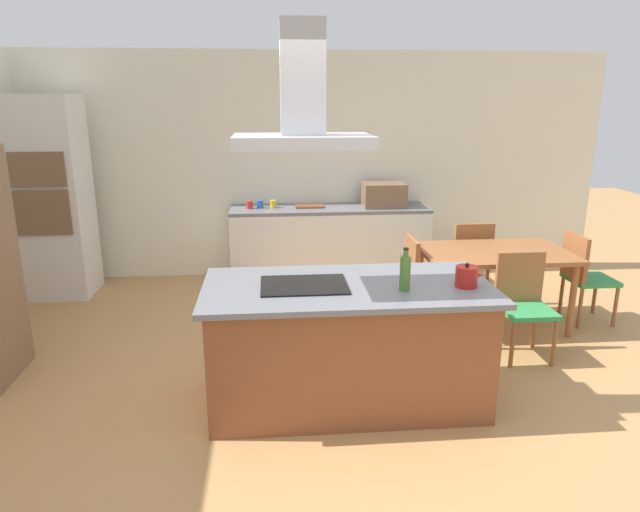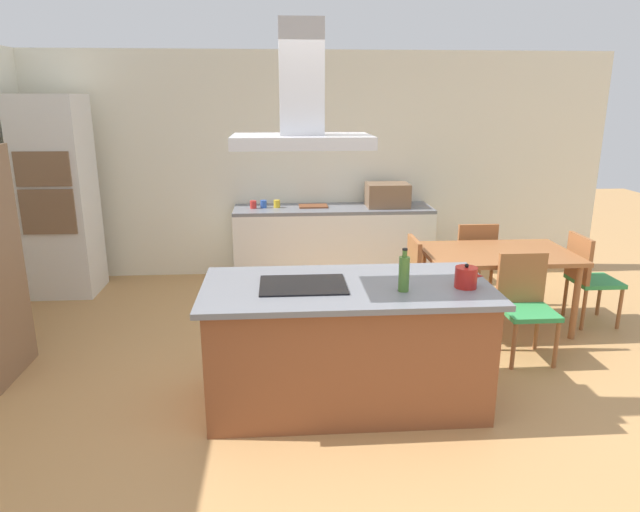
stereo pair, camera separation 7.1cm
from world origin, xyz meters
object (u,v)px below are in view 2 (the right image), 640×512
at_px(tea_kettle, 466,277).
at_px(chair_facing_back_wall, 473,257).
at_px(countertop_microwave, 387,195).
at_px(cooktop, 303,285).
at_px(coffee_mug_red, 253,205).
at_px(dining_table, 497,260).
at_px(chair_at_left_end, 402,278).
at_px(range_hood, 301,107).
at_px(cutting_board, 313,206).
at_px(coffee_mug_blue, 264,204).
at_px(chair_at_right_end, 587,274).
at_px(chair_facing_island, 525,300).
at_px(coffee_mug_yellow, 277,204).
at_px(olive_oil_bottle, 404,273).
at_px(wall_oven_stack, 58,197).

height_order(tea_kettle, chair_facing_back_wall, tea_kettle).
bearing_deg(countertop_microwave, cooktop, -111.51).
xyz_separation_m(coffee_mug_red, dining_table, (2.38, -1.56, -0.28)).
distance_m(cooktop, chair_at_left_end, 1.70).
height_order(countertop_microwave, range_hood, range_hood).
xyz_separation_m(tea_kettle, cutting_board, (-0.87, 3.04, -0.06)).
distance_m(countertop_microwave, coffee_mug_blue, 1.48).
height_order(coffee_mug_blue, chair_at_right_end, coffee_mug_blue).
distance_m(cutting_board, chair_facing_island, 2.85).
bearing_deg(tea_kettle, coffee_mug_blue, 115.80).
distance_m(coffee_mug_yellow, cutting_board, 0.44).
bearing_deg(chair_at_left_end, cooktop, -127.16).
distance_m(cooktop, olive_oil_bottle, 0.70).
height_order(wall_oven_stack, range_hood, range_hood).
bearing_deg(olive_oil_bottle, countertop_microwave, 81.36).
distance_m(coffee_mug_yellow, wall_oven_stack, 2.43).
relative_size(olive_oil_bottle, dining_table, 0.21).
bearing_deg(olive_oil_bottle, cooktop, 166.94).
xyz_separation_m(coffee_mug_blue, wall_oven_stack, (-2.25, -0.26, 0.16)).
distance_m(chair_facing_back_wall, chair_at_right_end, 1.13).
relative_size(chair_facing_island, range_hood, 0.99).
relative_size(coffee_mug_yellow, cutting_board, 0.26).
xyz_separation_m(countertop_microwave, cutting_board, (-0.89, 0.05, -0.13)).
bearing_deg(cutting_board, chair_at_left_end, -65.08).
bearing_deg(wall_oven_stack, olive_oil_bottle, -40.63).
bearing_deg(dining_table, tea_kettle, -119.08).
relative_size(olive_oil_bottle, chair_at_right_end, 0.34).
bearing_deg(range_hood, countertop_microwave, 68.49).
relative_size(coffee_mug_blue, cutting_board, 0.26).
height_order(cooktop, coffee_mug_red, coffee_mug_red).
height_order(cooktop, tea_kettle, tea_kettle).
relative_size(chair_facing_back_wall, range_hood, 0.99).
xyz_separation_m(coffee_mug_red, cutting_board, (0.71, 0.05, -0.04)).
bearing_deg(cooktop, countertop_microwave, 68.49).
relative_size(coffee_mug_yellow, chair_at_left_end, 0.10).
bearing_deg(dining_table, chair_facing_island, -90.00).
bearing_deg(tea_kettle, range_hood, 174.25).
bearing_deg(countertop_microwave, chair_facing_island, -70.73).
xyz_separation_m(countertop_microwave, coffee_mug_red, (-1.60, 0.00, -0.09)).
bearing_deg(chair_facing_island, chair_at_left_end, 143.99).
bearing_deg(range_hood, chair_at_left_end, 52.84).
distance_m(olive_oil_bottle, coffee_mug_blue, 3.23).
distance_m(chair_facing_back_wall, range_hood, 3.18).
bearing_deg(chair_facing_back_wall, chair_at_right_end, -36.01).
distance_m(cooktop, coffee_mug_blue, 2.93).
distance_m(cooktop, cutting_board, 2.94).
bearing_deg(chair_at_right_end, coffee_mug_blue, 153.35).
xyz_separation_m(olive_oil_bottle, dining_table, (1.24, 1.47, -0.36)).
height_order(cooktop, dining_table, cooktop).
height_order(coffee_mug_red, chair_facing_island, coffee_mug_red).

